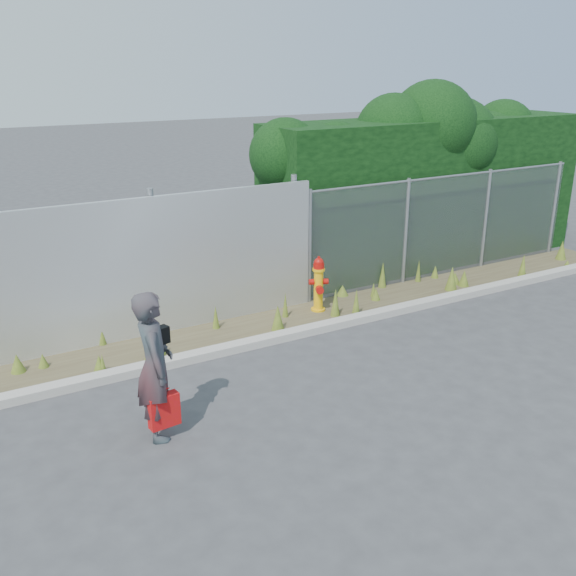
# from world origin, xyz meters

# --- Properties ---
(ground) EXTENTS (80.00, 80.00, 0.00)m
(ground) POSITION_xyz_m (0.00, 0.00, 0.00)
(ground) COLOR #3B3A3D
(ground) RESTS_ON ground
(curb) EXTENTS (16.00, 0.22, 0.12)m
(curb) POSITION_xyz_m (0.00, 1.80, 0.06)
(curb) COLOR #A7A097
(curb) RESTS_ON ground
(weed_strip) EXTENTS (16.00, 1.29, 0.54)m
(weed_strip) POSITION_xyz_m (0.23, 2.41, 0.12)
(weed_strip) COLOR #4D422C
(weed_strip) RESTS_ON ground
(corrugated_fence) EXTENTS (8.50, 0.21, 2.30)m
(corrugated_fence) POSITION_xyz_m (-3.25, 3.01, 1.10)
(corrugated_fence) COLOR silver
(corrugated_fence) RESTS_ON ground
(chainlink_fence) EXTENTS (6.50, 0.07, 2.05)m
(chainlink_fence) POSITION_xyz_m (4.25, 3.00, 1.03)
(chainlink_fence) COLOR gray
(chainlink_fence) RESTS_ON ground
(hedge) EXTENTS (7.66, 1.91, 3.77)m
(hedge) POSITION_xyz_m (4.52, 4.01, 1.98)
(hedge) COLOR black
(hedge) RESTS_ON ground
(fire_hydrant) EXTENTS (0.33, 0.30, 0.99)m
(fire_hydrant) POSITION_xyz_m (0.96, 2.54, 0.48)
(fire_hydrant) COLOR #FFB90D
(fire_hydrant) RESTS_ON ground
(woman) EXTENTS (0.55, 0.72, 1.76)m
(woman) POSITION_xyz_m (-2.72, 0.18, 0.88)
(woman) COLOR #0E5359
(woman) RESTS_ON ground
(red_tote_bag) EXTENTS (0.35, 0.13, 0.46)m
(red_tote_bag) POSITION_xyz_m (-2.70, 0.04, 0.37)
(red_tote_bag) COLOR red
(black_shoulder_bag) EXTENTS (0.27, 0.11, 0.20)m
(black_shoulder_bag) POSITION_xyz_m (-2.62, 0.30, 1.17)
(black_shoulder_bag) COLOR black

